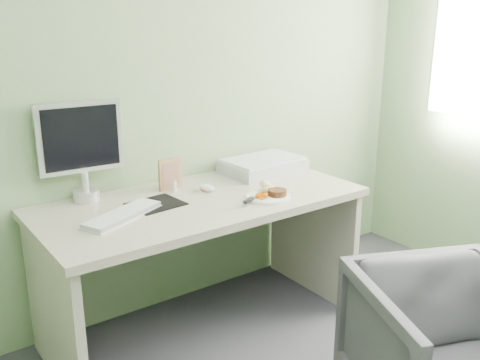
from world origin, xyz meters
TOP-DOWN VIEW (x-y plane):
  - wall_back at (0.00, 2.00)m, footprint 3.50×0.00m
  - desk at (0.00, 1.62)m, footprint 1.60×0.75m
  - plate at (0.27, 1.43)m, footprint 0.22×0.22m
  - steak at (0.31, 1.41)m, footprint 0.12×0.12m
  - potato_pile at (0.31, 1.49)m, footprint 0.12×0.09m
  - carrot_heap at (0.22, 1.42)m, footprint 0.06×0.06m
  - steak_knife at (0.16, 1.42)m, footprint 0.19×0.11m
  - mousepad at (-0.22, 1.67)m, footprint 0.26×0.23m
  - keyboard at (-0.42, 1.60)m, footprint 0.41×0.27m
  - computer_mouse at (0.09, 1.71)m, footprint 0.07×0.10m
  - photo_frame at (-0.05, 1.84)m, footprint 0.13×0.03m
  - eyedrop_bottle at (-0.05, 1.80)m, footprint 0.02×0.02m
  - scanner at (0.54, 1.82)m, footprint 0.46×0.32m
  - monitor at (-0.47, 1.94)m, footprint 0.40×0.12m
  - desk_chair at (0.43, 0.49)m, footprint 0.89×0.90m

SIDE VIEW (x-z plane):
  - desk_chair at x=0.43m, z-range 0.00..0.63m
  - desk at x=0.00m, z-range 0.18..0.91m
  - mousepad at x=-0.22m, z-range 0.73..0.73m
  - plate at x=0.27m, z-range 0.73..0.74m
  - keyboard at x=-0.42m, z-range 0.74..0.75m
  - computer_mouse at x=0.09m, z-range 0.73..0.76m
  - steak_knife at x=0.16m, z-range 0.75..0.76m
  - steak at x=0.31m, z-range 0.74..0.77m
  - eyedrop_bottle at x=-0.05m, z-range 0.73..0.79m
  - carrot_heap at x=0.22m, z-range 0.74..0.78m
  - scanner at x=0.54m, z-range 0.73..0.80m
  - potato_pile at x=0.31m, z-range 0.74..0.80m
  - photo_frame at x=-0.05m, z-range 0.73..0.89m
  - monitor at x=-0.47m, z-range 0.76..1.24m
  - wall_back at x=0.00m, z-range -0.40..3.10m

